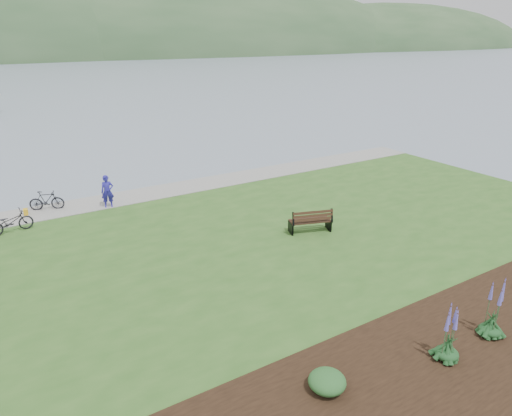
# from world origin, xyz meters

# --- Properties ---
(ground) EXTENTS (600.00, 600.00, 0.00)m
(ground) POSITION_xyz_m (0.00, 0.00, 0.00)
(ground) COLOR slate
(ground) RESTS_ON ground
(lawn) EXTENTS (34.00, 20.00, 0.40)m
(lawn) POSITION_xyz_m (0.00, -2.00, 0.20)
(lawn) COLOR #2C541D
(lawn) RESTS_ON ground
(shoreline_path) EXTENTS (34.00, 2.20, 0.03)m
(shoreline_path) POSITION_xyz_m (0.00, 6.90, 0.42)
(shoreline_path) COLOR gray
(shoreline_path) RESTS_ON lawn
(garden_bed) EXTENTS (24.00, 4.40, 0.04)m
(garden_bed) POSITION_xyz_m (3.00, -9.80, 0.42)
(garden_bed) COLOR black
(garden_bed) RESTS_ON lawn
(far_hillside) EXTENTS (580.00, 80.00, 38.00)m
(far_hillside) POSITION_xyz_m (20.00, 170.00, 0.00)
(far_hillside) COLOR #2D4D2B
(far_hillside) RESTS_ON ground
(park_bench) EXTENTS (1.90, 1.23, 1.09)m
(park_bench) POSITION_xyz_m (2.77, -1.53, 0.94)
(park_bench) COLOR black
(park_bench) RESTS_ON lawn
(person) EXTENTS (0.78, 0.62, 1.90)m
(person) POSITION_xyz_m (-3.75, 6.00, 1.35)
(person) COLOR navy
(person) RESTS_ON lawn
(bicycle_a) EXTENTS (0.95, 1.90, 0.95)m
(bicycle_a) POSITION_xyz_m (-8.09, 5.12, 0.88)
(bicycle_a) COLOR black
(bicycle_a) RESTS_ON lawn
(bicycle_b) EXTENTS (0.97, 1.64, 0.95)m
(bicycle_b) POSITION_xyz_m (-6.36, 7.20, 0.88)
(bicycle_b) COLOR black
(bicycle_b) RESTS_ON lawn
(pannier) EXTENTS (0.22, 0.31, 0.31)m
(pannier) POSITION_xyz_m (-7.33, 6.99, 0.55)
(pannier) COLOR gold
(pannier) RESTS_ON lawn
(echium_0) EXTENTS (0.62, 0.62, 1.83)m
(echium_0) POSITION_xyz_m (2.64, -9.81, 1.11)
(echium_0) COLOR #153A1B
(echium_0) RESTS_ON garden_bed
(echium_4) EXTENTS (0.62, 0.62, 1.87)m
(echium_4) POSITION_xyz_m (0.75, -9.82, 1.18)
(echium_4) COLOR #153A1B
(echium_4) RESTS_ON garden_bed
(shrub_0) EXTENTS (0.91, 0.91, 0.45)m
(shrub_0) POSITION_xyz_m (-2.61, -9.05, 0.67)
(shrub_0) COLOR #1E4C21
(shrub_0) RESTS_ON garden_bed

